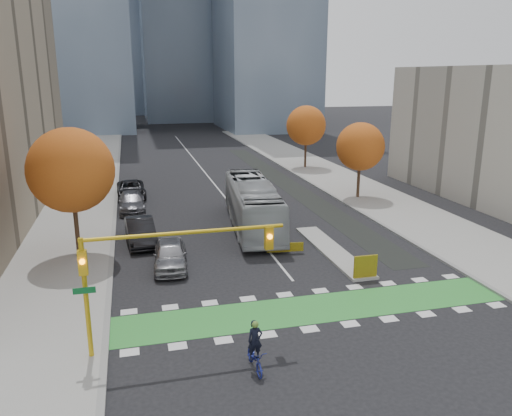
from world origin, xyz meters
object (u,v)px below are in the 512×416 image
bus (253,205)px  parked_car_d (131,189)px  tree_east_far (306,126)px  parked_car_c (132,202)px  hazard_board (365,266)px  traffic_signal_west (150,261)px  tree_east_near (360,147)px  parked_car_a (170,254)px  cyclist (255,354)px  tree_west (71,170)px  parked_car_b (140,231)px

bus → parked_car_d: bus is taller
tree_east_far → parked_car_c: (-21.09, -15.30, -4.47)m
bus → hazard_board: bearing=-65.6°
traffic_signal_west → parked_car_d: (-0.66, 28.21, -3.27)m
hazard_board → bus: 11.94m
tree_east_near → parked_car_c: (-20.59, 0.70, -4.09)m
parked_car_a → parked_car_c: bearing=103.1°
hazard_board → bus: bus is taller
parked_car_d → traffic_signal_west: bearing=-90.7°
hazard_board → parked_car_c: size_ratio=0.26×
traffic_signal_west → parked_car_d: 28.41m
tree_east_far → cyclist: tree_east_far is taller
cyclist → parked_car_a: (-2.30, 11.71, 0.13)m
tree_west → tree_east_far: size_ratio=1.08×
tree_west → bus: size_ratio=0.64×
parked_car_a → hazard_board: bearing=-19.1°
tree_east_far → bus: tree_east_far is taller
tree_west → cyclist: 17.52m
parked_car_b → tree_east_far: bearing=45.2°
parked_car_a → tree_east_near: bearing=40.1°
bus → parked_car_b: 8.56m
tree_east_far → tree_west: bearing=-133.3°
cyclist → parked_car_d: 30.91m
parked_car_c → tree_east_far: bearing=35.3°
tree_east_near → tree_west: bearing=-157.4°
tree_west → tree_east_near: tree_west is taller
hazard_board → parked_car_d: bearing=118.2°
hazard_board → cyclist: size_ratio=0.67×
tree_east_near → bus: tree_east_near is taller
tree_west → parked_car_b: tree_west is taller
traffic_signal_west → bus: size_ratio=0.66×
parked_car_c → tree_east_near: bearing=-2.6°
tree_east_near → tree_east_far: 16.01m
parked_car_b → parked_car_c: size_ratio=0.97×
tree_west → tree_east_far: (24.50, 26.00, -0.38)m
parked_car_b → tree_west: bearing=-159.6°
tree_west → parked_car_a: size_ratio=1.69×
hazard_board → bus: (-3.76, 11.29, 0.99)m
bus → cyclist: bearing=-97.6°
tree_east_near → bus: 13.79m
parked_car_d → parked_car_a: bearing=-85.8°
cyclist → parked_car_a: size_ratio=0.43×
tree_east_far → parked_car_d: tree_east_far is taller
parked_car_a → parked_car_b: parked_car_b is taller
cyclist → tree_east_near: bearing=54.0°
cyclist → parked_car_d: (-4.38, 30.60, 0.06)m
tree_east_far → traffic_signal_west: bearing=-117.9°
tree_east_near → cyclist: 30.00m
hazard_board → parked_car_a: parked_car_a is taller
bus → parked_car_a: size_ratio=2.65×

